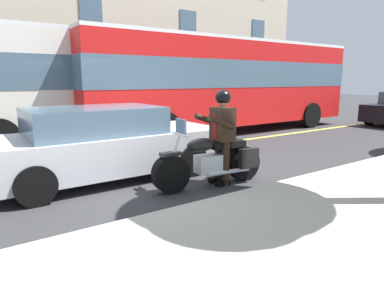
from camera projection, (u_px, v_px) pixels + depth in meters
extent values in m
plane|color=#333335|center=(151.00, 176.00, 6.78)|extent=(80.00, 80.00, 0.00)
cube|color=#B2ADA0|center=(379.00, 281.00, 3.13)|extent=(60.00, 5.00, 0.15)
cube|color=#E5DB4C|center=(114.00, 157.00, 8.40)|extent=(60.00, 0.16, 0.01)
cylinder|color=black|center=(171.00, 174.00, 5.74)|extent=(0.67, 0.26, 0.66)
cylinder|color=black|center=(243.00, 163.00, 6.49)|extent=(0.67, 0.26, 0.66)
cube|color=silver|center=(210.00, 163.00, 6.11)|extent=(0.58, 0.33, 0.32)
ellipsoid|color=black|center=(201.00, 145.00, 5.95)|extent=(0.58, 0.33, 0.24)
cube|color=black|center=(227.00, 144.00, 6.22)|extent=(0.72, 0.34, 0.12)
cube|color=black|center=(249.00, 158.00, 6.25)|extent=(0.41, 0.15, 0.36)
cube|color=black|center=(234.00, 154.00, 6.63)|extent=(0.41, 0.15, 0.36)
cylinder|color=silver|center=(172.00, 158.00, 5.70)|extent=(0.35, 0.08, 0.76)
cylinder|color=silver|center=(180.00, 134.00, 5.70)|extent=(0.09, 0.60, 0.04)
cube|color=black|center=(171.00, 154.00, 5.67)|extent=(0.37, 0.19, 0.06)
cylinder|color=silver|center=(229.00, 172.00, 6.15)|extent=(0.90, 0.16, 0.08)
cube|color=slate|center=(181.00, 127.00, 5.69)|extent=(0.07, 0.32, 0.28)
cylinder|color=black|center=(226.00, 163.00, 6.13)|extent=(0.14, 0.14, 0.84)
cube|color=black|center=(223.00, 183.00, 6.17)|extent=(0.27, 0.13, 0.10)
cylinder|color=black|center=(218.00, 160.00, 6.33)|extent=(0.14, 0.14, 0.84)
cube|color=black|center=(215.00, 180.00, 6.37)|extent=(0.27, 0.13, 0.10)
cube|color=black|center=(222.00, 124.00, 6.10)|extent=(0.35, 0.43, 0.60)
cube|color=red|center=(215.00, 127.00, 6.03)|extent=(0.03, 0.07, 0.44)
cylinder|color=black|center=(221.00, 123.00, 5.81)|extent=(0.56, 0.15, 0.28)
cylinder|color=black|center=(208.00, 120.00, 6.19)|extent=(0.56, 0.15, 0.28)
sphere|color=tan|center=(223.00, 100.00, 6.02)|extent=(0.22, 0.22, 0.22)
sphere|color=black|center=(223.00, 97.00, 6.01)|extent=(0.28, 0.28, 0.28)
cube|color=red|center=(223.00, 83.00, 12.36)|extent=(11.00, 2.50, 2.85)
cube|color=slate|center=(223.00, 74.00, 12.30)|extent=(11.04, 2.52, 0.90)
cube|color=slate|center=(316.00, 78.00, 15.38)|extent=(0.06, 2.40, 1.90)
cube|color=white|center=(224.00, 42.00, 12.08)|extent=(11.00, 2.50, 0.10)
cylinder|color=black|center=(266.00, 111.00, 15.57)|extent=(1.00, 0.30, 1.00)
cylinder|color=black|center=(310.00, 115.00, 13.63)|extent=(1.00, 0.30, 1.00)
cylinder|color=black|center=(130.00, 121.00, 11.78)|extent=(1.00, 0.30, 1.00)
cylinder|color=black|center=(164.00, 129.00, 9.84)|extent=(1.00, 0.30, 1.00)
cube|color=silver|center=(106.00, 150.00, 6.60)|extent=(4.60, 1.80, 0.70)
cube|color=slate|center=(94.00, 123.00, 6.39)|extent=(2.40, 1.60, 0.60)
cylinder|color=black|center=(152.00, 147.00, 8.14)|extent=(0.64, 0.22, 0.64)
cylinder|color=black|center=(192.00, 160.00, 6.76)|extent=(0.64, 0.22, 0.64)
cylinder|color=black|center=(18.00, 163.00, 6.52)|extent=(0.64, 0.22, 0.64)
cylinder|color=black|center=(35.00, 186.00, 5.15)|extent=(0.64, 0.22, 0.64)
cylinder|color=black|center=(370.00, 117.00, 14.47)|extent=(0.64, 0.22, 0.64)
cube|color=slate|center=(257.00, 78.00, 23.03)|extent=(1.10, 0.06, 1.60)
cube|color=slate|center=(188.00, 78.00, 19.89)|extent=(1.10, 0.06, 1.60)
cube|color=slate|center=(95.00, 78.00, 16.76)|extent=(1.10, 0.06, 1.60)
cube|color=slate|center=(258.00, 33.00, 22.47)|extent=(1.10, 0.06, 1.60)
cube|color=slate|center=(188.00, 25.00, 19.33)|extent=(1.10, 0.06, 1.60)
cube|color=slate|center=(91.00, 14.00, 16.20)|extent=(1.10, 0.06, 1.60)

